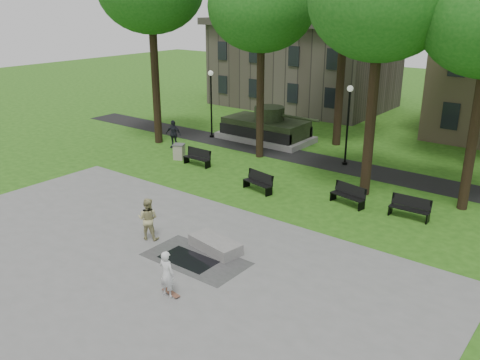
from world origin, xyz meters
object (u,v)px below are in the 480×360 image
(concrete_block, at_px, (215,245))
(park_bench_0, at_px, (198,157))
(skateboarder, at_px, (167,274))
(friend_watching, at_px, (148,219))
(trash_bin, at_px, (179,152))

(concrete_block, height_order, park_bench_0, park_bench_0)
(skateboarder, xyz_separation_m, friend_watching, (-3.69, 2.57, 0.07))
(friend_watching, relative_size, park_bench_0, 0.99)
(concrete_block, xyz_separation_m, skateboarder, (0.86, -3.47, 0.60))
(park_bench_0, bearing_deg, concrete_block, -44.29)
(concrete_block, relative_size, friend_watching, 1.24)
(skateboarder, bearing_deg, friend_watching, -35.59)
(trash_bin, bearing_deg, skateboarder, -47.31)
(park_bench_0, relative_size, trash_bin, 1.88)
(trash_bin, bearing_deg, friend_watching, -52.30)
(park_bench_0, xyz_separation_m, trash_bin, (-1.74, 0.20, -0.04))
(concrete_block, bearing_deg, trash_bin, 140.61)
(concrete_block, relative_size, skateboarder, 1.34)
(park_bench_0, bearing_deg, skateboarder, -51.89)
(concrete_block, distance_m, skateboarder, 3.62)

